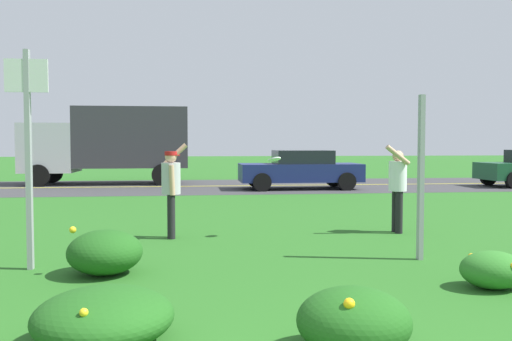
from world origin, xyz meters
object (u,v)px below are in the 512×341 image
object	(u,v)px
person_catcher_white_shirt	(397,184)
frisbee_white	(274,159)
person_thrower_red_cap_gray_shirt	(171,185)
car_navy_center_left	(300,169)
box_truck_silver	(111,141)
sign_post_by_roadside	(421,178)
sign_post_near_path	(28,138)

from	to	relation	value
person_catcher_white_shirt	frisbee_white	distance (m)	2.48
person_thrower_red_cap_gray_shirt	person_catcher_white_shirt	world-z (taller)	person_thrower_red_cap_gray_shirt
car_navy_center_left	box_truck_silver	size ratio (longest dim) A/B	0.67
sign_post_by_roadside	car_navy_center_left	xyz separation A→B (m)	(0.80, 12.44, -0.47)
sign_post_by_roadside	car_navy_center_left	bearing A→B (deg)	86.34
frisbee_white	car_navy_center_left	distance (m)	10.65
box_truck_silver	sign_post_near_path	bearing A→B (deg)	-86.11
car_navy_center_left	box_truck_silver	bearing A→B (deg)	155.24
person_thrower_red_cap_gray_shirt	box_truck_silver	distance (m)	13.89
person_thrower_red_cap_gray_shirt	box_truck_silver	world-z (taller)	box_truck_silver
person_catcher_white_shirt	frisbee_white	world-z (taller)	person_catcher_white_shirt
person_catcher_white_shirt	person_thrower_red_cap_gray_shirt	bearing A→B (deg)	-179.01
person_catcher_white_shirt	car_navy_center_left	world-z (taller)	person_catcher_white_shirt
sign_post_near_path	sign_post_by_roadside	size ratio (longest dim) A/B	1.23
person_catcher_white_shirt	sign_post_near_path	bearing A→B (deg)	-159.27
car_navy_center_left	box_truck_silver	xyz separation A→B (m)	(-7.39, 3.41, 1.06)
box_truck_silver	sign_post_by_roadside	bearing A→B (deg)	-67.40
person_thrower_red_cap_gray_shirt	frisbee_white	distance (m)	1.92
person_thrower_red_cap_gray_shirt	box_truck_silver	xyz separation A→B (m)	(-2.91, 13.55, 0.84)
sign_post_near_path	car_navy_center_left	size ratio (longest dim) A/B	0.66
box_truck_silver	frisbee_white	bearing A→B (deg)	-70.84
person_thrower_red_cap_gray_shirt	person_catcher_white_shirt	size ratio (longest dim) A/B	1.02
sign_post_near_path	sign_post_by_roadside	distance (m)	5.55
person_thrower_red_cap_gray_shirt	box_truck_silver	bearing A→B (deg)	102.10
sign_post_by_roadside	person_thrower_red_cap_gray_shirt	bearing A→B (deg)	148.14
frisbee_white	box_truck_silver	bearing A→B (deg)	109.16
person_catcher_white_shirt	sign_post_by_roadside	bearing A→B (deg)	-103.86
sign_post_near_path	box_truck_silver	bearing A→B (deg)	93.89
sign_post_near_path	car_navy_center_left	xyz separation A→B (m)	(6.32, 12.38, -1.04)
sign_post_near_path	person_catcher_white_shirt	world-z (taller)	sign_post_near_path
box_truck_silver	car_navy_center_left	bearing A→B (deg)	-24.76
sign_post_near_path	box_truck_silver	distance (m)	15.83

